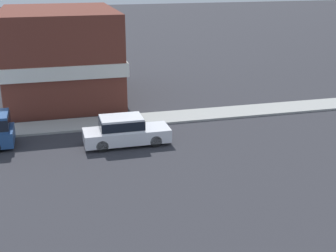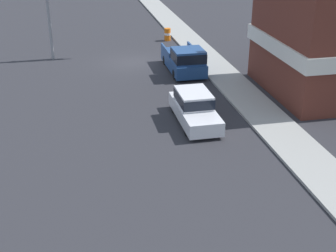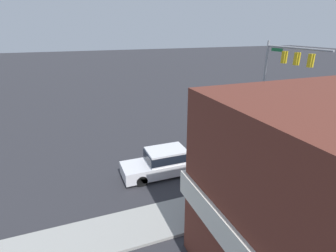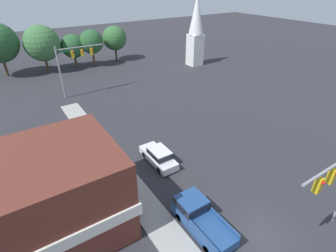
{
  "view_description": "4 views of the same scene",
  "coord_description": "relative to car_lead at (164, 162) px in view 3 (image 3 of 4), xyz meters",
  "views": [
    {
      "loc": [
        22.82,
        7.33,
        9.66
      ],
      "look_at": [
        0.82,
        13.13,
        1.8
      ],
      "focal_mm": 50.0,
      "sensor_mm": 36.0,
      "label": 1
    },
    {
      "loc": [
        4.43,
        33.48,
        10.38
      ],
      "look_at": [
        0.53,
        15.2,
        1.72
      ],
      "focal_mm": 50.0,
      "sensor_mm": 36.0,
      "label": 2
    },
    {
      "loc": [
        -15.09,
        16.13,
        8.48
      ],
      "look_at": [
        0.76,
        10.02,
        2.15
      ],
      "focal_mm": 28.0,
      "sensor_mm": 36.0,
      "label": 3
    },
    {
      "loc": [
        -12.54,
        -6.97,
        16.38
      ],
      "look_at": [
        1.18,
        14.07,
        2.03
      ],
      "focal_mm": 28.0,
      "sensor_mm": 36.0,
      "label": 4
    }
  ],
  "objects": [
    {
      "name": "car_lead",
      "position": [
        0.0,
        0.0,
        0.0
      ],
      "size": [
        1.79,
        4.83,
        1.66
      ],
      "color": "black",
      "rests_on": "ground"
    },
    {
      "name": "pickup_truck_parked",
      "position": [
        -1.5,
        -8.13,
        0.09
      ],
      "size": [
        2.13,
        5.26,
        1.93
      ],
      "color": "black",
      "rests_on": "ground"
    },
    {
      "name": "ground_plane",
      "position": [
        1.74,
        -11.27,
        -0.85
      ],
      "size": [
        200.0,
        200.0,
        0.0
      ],
      "primitive_type": "plane",
      "color": "#2D2D33"
    },
    {
      "name": "near_signal_assembly",
      "position": [
        5.26,
        -13.48,
        4.61
      ],
      "size": [
        6.97,
        0.49,
        7.44
      ],
      "color": "gray",
      "rests_on": "ground"
    }
  ]
}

